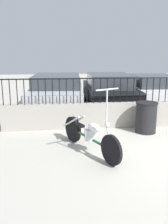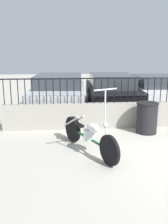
{
  "view_description": "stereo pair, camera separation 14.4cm",
  "coord_description": "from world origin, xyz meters",
  "views": [
    {
      "loc": [
        -2.98,
        -4.62,
        2.22
      ],
      "look_at": [
        -2.32,
        1.5,
        0.7
      ],
      "focal_mm": 40.0,
      "sensor_mm": 36.0,
      "label": 1
    },
    {
      "loc": [
        -2.84,
        -4.64,
        2.22
      ],
      "look_at": [
        -2.32,
        1.5,
        0.7
      ],
      "focal_mm": 40.0,
      "sensor_mm": 36.0,
      "label": 2
    }
  ],
  "objects": [
    {
      "name": "low_wall",
      "position": [
        0.0,
        2.34,
        0.38
      ],
      "size": [
        9.15,
        0.18,
        0.75
      ],
      "color": "#9E998E",
      "rests_on": "ground_plane"
    },
    {
      "name": "trash_bin",
      "position": [
        -0.56,
        1.8,
        0.43
      ],
      "size": [
        0.6,
        0.6,
        0.85
      ],
      "color": "black",
      "rests_on": "ground_plane"
    },
    {
      "name": "motorcycle_green",
      "position": [
        -2.33,
        0.69,
        0.4
      ],
      "size": [
        1.06,
        2.07,
        1.52
      ],
      "rotation": [
        0.0,
        0.0,
        -1.14
      ],
      "color": "black",
      "rests_on": "ground_plane"
    },
    {
      "name": "car_silver",
      "position": [
        -2.98,
        4.9,
        0.69
      ],
      "size": [
        2.15,
        4.65,
        1.35
      ],
      "rotation": [
        0.0,
        0.0,
        1.51
      ],
      "color": "black",
      "rests_on": "ground_plane"
    },
    {
      "name": "fence_railing",
      "position": [
        0.0,
        2.34,
        1.24
      ],
      "size": [
        9.15,
        0.04,
        0.73
      ],
      "color": "black",
      "rests_on": "low_wall"
    },
    {
      "name": "car_black",
      "position": [
        -0.98,
        4.97,
        0.68
      ],
      "size": [
        1.9,
        4.37,
        1.35
      ],
      "rotation": [
        0.0,
        0.0,
        1.53
      ],
      "color": "black",
      "rests_on": "ground_plane"
    },
    {
      "name": "car_white",
      "position": [
        1.03,
        5.47,
        0.63
      ],
      "size": [
        2.02,
        4.33,
        1.23
      ],
      "rotation": [
        0.0,
        0.0,
        1.54
      ],
      "color": "black",
      "rests_on": "ground_plane"
    }
  ]
}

